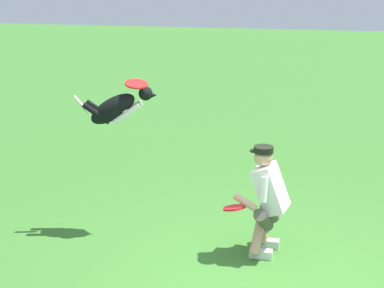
{
  "coord_description": "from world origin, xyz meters",
  "views": [
    {
      "loc": [
        -0.45,
        4.94,
        3.08
      ],
      "look_at": [
        0.97,
        -0.84,
        1.23
      ],
      "focal_mm": 50.25,
      "sensor_mm": 36.0,
      "label": 1
    }
  ],
  "objects": [
    {
      "name": "frisbee_held",
      "position": [
        0.41,
        -0.56,
        0.61
      ],
      "size": [
        0.32,
        0.31,
        0.11
      ],
      "primitive_type": "cylinder",
      "rotation": [
        0.23,
        -0.12,
        1.32
      ],
      "color": "red",
      "rests_on": "person"
    },
    {
      "name": "dog",
      "position": [
        1.93,
        -0.98,
        1.58
      ],
      "size": [
        1.02,
        0.37,
        0.57
      ],
      "rotation": [
        0.0,
        0.0,
        3.33
      ],
      "color": "black"
    },
    {
      "name": "person",
      "position": [
        0.06,
        -0.74,
        0.7
      ],
      "size": [
        0.64,
        0.66,
        1.29
      ],
      "rotation": [
        0.0,
        0.0,
        -0.19
      ],
      "color": "silver",
      "rests_on": "ground_plane"
    },
    {
      "name": "ground_plane",
      "position": [
        0.0,
        0.0,
        0.0
      ],
      "size": [
        60.0,
        60.0,
        0.0
      ],
      "primitive_type": "plane",
      "color": "#39742B"
    },
    {
      "name": "frisbee_flying",
      "position": [
        1.7,
        -1.04,
        1.87
      ],
      "size": [
        0.37,
        0.37,
        0.1
      ],
      "primitive_type": "cylinder",
      "rotation": [
        -0.09,
        -0.2,
        5.84
      ],
      "color": "red"
    }
  ]
}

